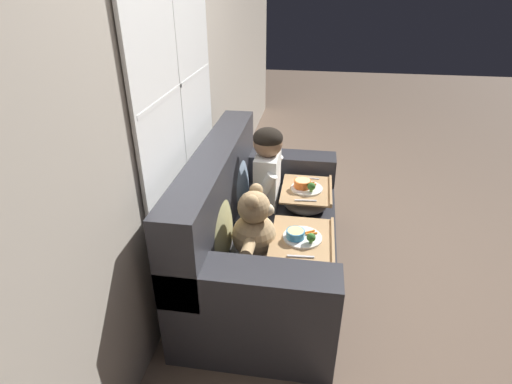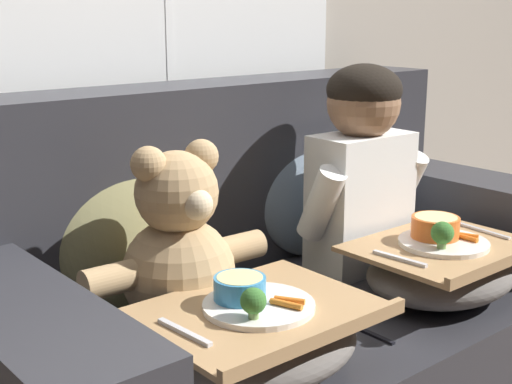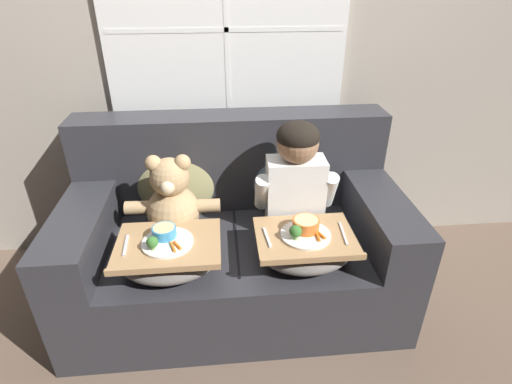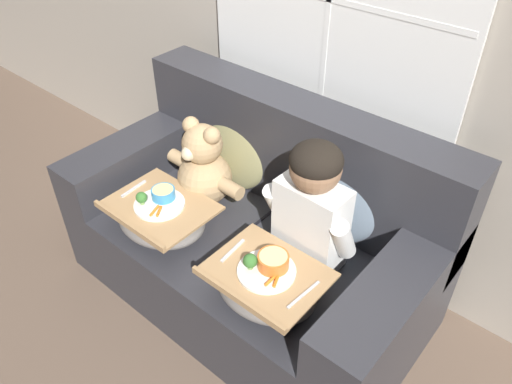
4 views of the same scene
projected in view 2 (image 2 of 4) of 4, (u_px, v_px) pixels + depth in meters
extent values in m
cube|color=#2D2D33|center=(288.00, 372.00, 1.84)|extent=(1.64, 0.89, 0.41)
cube|color=#2D2D33|center=(208.00, 176.00, 1.97)|extent=(1.64, 0.22, 0.51)
cube|color=#2D2D33|center=(7.00, 341.00, 1.32)|extent=(0.22, 0.89, 0.22)
cube|color=#2D2D33|center=(458.00, 208.00, 2.21)|extent=(0.22, 0.89, 0.22)
cube|color=black|center=(294.00, 300.00, 1.77)|extent=(0.01, 0.63, 0.01)
ellipsoid|color=slate|center=(307.00, 186.00, 2.12)|extent=(0.41, 0.20, 0.43)
ellipsoid|color=#898456|center=(129.00, 224.00, 1.74)|extent=(0.43, 0.21, 0.45)
cube|color=white|center=(360.00, 202.00, 1.96)|extent=(0.29, 0.16, 0.38)
sphere|color=#936B4C|center=(364.00, 103.00, 1.89)|extent=(0.20, 0.20, 0.20)
ellipsoid|color=black|center=(364.00, 90.00, 1.88)|extent=(0.20, 0.20, 0.14)
cylinder|color=white|center=(321.00, 203.00, 1.84)|extent=(0.08, 0.15, 0.21)
cylinder|color=white|center=(404.00, 184.00, 2.04)|extent=(0.08, 0.15, 0.21)
sphere|color=tan|center=(179.00, 274.00, 1.60)|extent=(0.26, 0.26, 0.26)
sphere|color=tan|center=(177.00, 193.00, 1.55)|extent=(0.19, 0.19, 0.19)
sphere|color=tan|center=(149.00, 164.00, 1.50)|extent=(0.08, 0.08, 0.08)
sphere|color=tan|center=(201.00, 156.00, 1.58)|extent=(0.08, 0.08, 0.08)
sphere|color=beige|center=(197.00, 205.00, 1.49)|extent=(0.07, 0.07, 0.07)
sphere|color=black|center=(202.00, 204.00, 1.48)|extent=(0.02, 0.02, 0.02)
cylinder|color=tan|center=(112.00, 280.00, 1.50)|extent=(0.13, 0.07, 0.07)
cylinder|color=tan|center=(238.00, 248.00, 1.69)|extent=(0.13, 0.07, 0.07)
cylinder|color=tan|center=(189.00, 340.00, 1.49)|extent=(0.07, 0.12, 0.07)
cylinder|color=tan|center=(234.00, 325.00, 1.56)|extent=(0.07, 0.12, 0.07)
ellipsoid|color=slate|center=(441.00, 273.00, 1.79)|extent=(0.42, 0.33, 0.13)
cube|color=tan|center=(443.00, 247.00, 1.77)|extent=(0.44, 0.35, 0.01)
cube|color=tan|center=(504.00, 259.00, 1.64)|extent=(0.44, 0.02, 0.02)
cylinder|color=white|center=(443.00, 243.00, 1.77)|extent=(0.22, 0.22, 0.01)
cylinder|color=orange|center=(435.00, 227.00, 1.79)|extent=(0.12, 0.12, 0.05)
cylinder|color=#E5D189|center=(436.00, 218.00, 1.78)|extent=(0.11, 0.11, 0.01)
sphere|color=#38702D|center=(442.00, 233.00, 1.70)|extent=(0.06, 0.06, 0.06)
cylinder|color=#7A9E56|center=(442.00, 244.00, 1.71)|extent=(0.02, 0.02, 0.02)
cylinder|color=orange|center=(467.00, 238.00, 1.77)|extent=(0.01, 0.06, 0.01)
cylinder|color=orange|center=(468.00, 236.00, 1.78)|extent=(0.03, 0.05, 0.01)
cube|color=silver|center=(400.00, 259.00, 1.66)|extent=(0.03, 0.14, 0.01)
cube|color=silver|center=(482.00, 230.00, 1.87)|extent=(0.03, 0.17, 0.01)
ellipsoid|color=slate|center=(259.00, 343.00, 1.41)|extent=(0.43, 0.34, 0.13)
cube|color=tan|center=(259.00, 311.00, 1.39)|extent=(0.45, 0.36, 0.01)
cube|color=tan|center=(321.00, 334.00, 1.26)|extent=(0.45, 0.02, 0.02)
cylinder|color=white|center=(259.00, 306.00, 1.39)|extent=(0.22, 0.22, 0.01)
cylinder|color=#3889C1|center=(240.00, 288.00, 1.40)|extent=(0.10, 0.10, 0.05)
cylinder|color=#E5D189|center=(240.00, 279.00, 1.40)|extent=(0.09, 0.09, 0.01)
sphere|color=#38702D|center=(253.00, 301.00, 1.31)|extent=(0.05, 0.05, 0.05)
cylinder|color=#7A9E56|center=(253.00, 314.00, 1.32)|extent=(0.02, 0.02, 0.02)
cylinder|color=orange|center=(286.00, 304.00, 1.37)|extent=(0.03, 0.07, 0.01)
cylinder|color=orange|center=(289.00, 300.00, 1.39)|extent=(0.04, 0.06, 0.01)
cube|color=silver|center=(184.00, 332.00, 1.28)|extent=(0.02, 0.14, 0.01)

